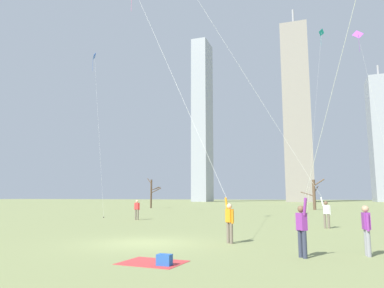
{
  "coord_description": "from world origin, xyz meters",
  "views": [
    {
      "loc": [
        6.7,
        -13.68,
        1.91
      ],
      "look_at": [
        0.0,
        6.0,
        4.98
      ],
      "focal_mm": 33.29,
      "sensor_mm": 36.0,
      "label": 1
    }
  ],
  "objects_px": {
    "kite_flyer_midfield_right_green": "(316,172)",
    "distant_kite_drifting_left_purple": "(361,49)",
    "picnic_spot": "(159,261)",
    "distant_kite_high_overhead_blue": "(95,69)",
    "bare_tree_leftmost": "(314,194)",
    "bare_tree_center": "(152,192)",
    "bystander_strolling_midfield": "(367,228)",
    "kite_flyer_far_back_pink": "(210,173)",
    "kite_flyer_foreground_left_orange": "(299,168)",
    "bystander_far_off_by_trees": "(137,209)",
    "distant_kite_low_near_trees_teal": "(320,46)"
  },
  "relations": [
    {
      "from": "kite_flyer_midfield_right_green",
      "to": "distant_kite_drifting_left_purple",
      "type": "bearing_deg",
      "value": 78.94
    },
    {
      "from": "picnic_spot",
      "to": "kite_flyer_midfield_right_green",
      "type": "bearing_deg",
      "value": 19.31
    },
    {
      "from": "picnic_spot",
      "to": "distant_kite_high_overhead_blue",
      "type": "bearing_deg",
      "value": 128.51
    },
    {
      "from": "distant_kite_high_overhead_blue",
      "to": "bare_tree_leftmost",
      "type": "bearing_deg",
      "value": 43.62
    },
    {
      "from": "kite_flyer_midfield_right_green",
      "to": "bare_tree_leftmost",
      "type": "distance_m",
      "value": 43.33
    },
    {
      "from": "bare_tree_center",
      "to": "distant_kite_drifting_left_purple",
      "type": "bearing_deg",
      "value": -29.91
    },
    {
      "from": "bystander_strolling_midfield",
      "to": "kite_flyer_far_back_pink",
      "type": "bearing_deg",
      "value": 157.46
    },
    {
      "from": "bystander_strolling_midfield",
      "to": "distant_kite_drifting_left_purple",
      "type": "xyz_separation_m",
      "value": [
        3.45,
        23.39,
        15.21
      ]
    },
    {
      "from": "kite_flyer_far_back_pink",
      "to": "bare_tree_center",
      "type": "bearing_deg",
      "value": 118.61
    },
    {
      "from": "kite_flyer_foreground_left_orange",
      "to": "distant_kite_high_overhead_blue",
      "type": "distance_m",
      "value": 26.87
    },
    {
      "from": "distant_kite_high_overhead_blue",
      "to": "bare_tree_center",
      "type": "bearing_deg",
      "value": 97.12
    },
    {
      "from": "bystander_far_off_by_trees",
      "to": "kite_flyer_foreground_left_orange",
      "type": "bearing_deg",
      "value": -14.1
    },
    {
      "from": "distant_kite_drifting_left_purple",
      "to": "bare_tree_leftmost",
      "type": "height_order",
      "value": "distant_kite_drifting_left_purple"
    },
    {
      "from": "bystander_strolling_midfield",
      "to": "bare_tree_leftmost",
      "type": "height_order",
      "value": "bare_tree_leftmost"
    },
    {
      "from": "picnic_spot",
      "to": "distant_kite_low_near_trees_teal",
      "type": "bearing_deg",
      "value": 81.25
    },
    {
      "from": "picnic_spot",
      "to": "kite_flyer_far_back_pink",
      "type": "bearing_deg",
      "value": 91.45
    },
    {
      "from": "distant_kite_low_near_trees_teal",
      "to": "kite_flyer_far_back_pink",
      "type": "bearing_deg",
      "value": -100.53
    },
    {
      "from": "kite_flyer_foreground_left_orange",
      "to": "bare_tree_leftmost",
      "type": "bearing_deg",
      "value": 88.46
    },
    {
      "from": "bystander_far_off_by_trees",
      "to": "distant_kite_drifting_left_purple",
      "type": "relative_size",
      "value": 0.09
    },
    {
      "from": "distant_kite_drifting_left_purple",
      "to": "kite_flyer_midfield_right_green",
      "type": "bearing_deg",
      "value": -101.06
    },
    {
      "from": "kite_flyer_foreground_left_orange",
      "to": "bystander_far_off_by_trees",
      "type": "distance_m",
      "value": 13.77
    },
    {
      "from": "distant_kite_high_overhead_blue",
      "to": "bare_tree_center",
      "type": "relative_size",
      "value": 3.73
    },
    {
      "from": "kite_flyer_far_back_pink",
      "to": "bystander_strolling_midfield",
      "type": "bearing_deg",
      "value": -22.54
    },
    {
      "from": "kite_flyer_midfield_right_green",
      "to": "bystander_strolling_midfield",
      "type": "xyz_separation_m",
      "value": [
        1.49,
        1.89,
        -1.72
      ]
    },
    {
      "from": "bystander_far_off_by_trees",
      "to": "picnic_spot",
      "type": "height_order",
      "value": "bystander_far_off_by_trees"
    },
    {
      "from": "distant_kite_drifting_left_purple",
      "to": "bare_tree_center",
      "type": "distance_m",
      "value": 37.56
    },
    {
      "from": "kite_flyer_far_back_pink",
      "to": "bare_tree_leftmost",
      "type": "relative_size",
      "value": 3.79
    },
    {
      "from": "bystander_strolling_midfield",
      "to": "distant_kite_low_near_trees_teal",
      "type": "xyz_separation_m",
      "value": [
        0.17,
        35.49,
        20.98
      ]
    },
    {
      "from": "distant_kite_drifting_left_purple",
      "to": "bare_tree_center",
      "type": "bearing_deg",
      "value": 150.09
    },
    {
      "from": "kite_flyer_far_back_pink",
      "to": "kite_flyer_foreground_left_orange",
      "type": "height_order",
      "value": "kite_flyer_foreground_left_orange"
    },
    {
      "from": "kite_flyer_midfield_right_green",
      "to": "bare_tree_leftmost",
      "type": "xyz_separation_m",
      "value": [
        -0.06,
        43.33,
        -0.33
      ]
    },
    {
      "from": "bystander_strolling_midfield",
      "to": "distant_kite_low_near_trees_teal",
      "type": "relative_size",
      "value": 0.07
    },
    {
      "from": "kite_flyer_midfield_right_green",
      "to": "picnic_spot",
      "type": "relative_size",
      "value": 6.05
    },
    {
      "from": "kite_flyer_foreground_left_orange",
      "to": "kite_flyer_midfield_right_green",
      "type": "bearing_deg",
      "value": -85.87
    },
    {
      "from": "bystander_strolling_midfield",
      "to": "bystander_far_off_by_trees",
      "type": "bearing_deg",
      "value": 138.45
    },
    {
      "from": "bare_tree_center",
      "to": "kite_flyer_foreground_left_orange",
      "type": "bearing_deg",
      "value": -51.14
    },
    {
      "from": "kite_flyer_foreground_left_orange",
      "to": "bare_tree_center",
      "type": "xyz_separation_m",
      "value": [
        -24.53,
        30.44,
        -1.15
      ]
    },
    {
      "from": "distant_kite_high_overhead_blue",
      "to": "distant_kite_low_near_trees_teal",
      "type": "xyz_separation_m",
      "value": [
        24.44,
        15.7,
        5.75
      ]
    },
    {
      "from": "kite_flyer_foreground_left_orange",
      "to": "kite_flyer_far_back_pink",
      "type": "bearing_deg",
      "value": -114.35
    },
    {
      "from": "bystander_far_off_by_trees",
      "to": "distant_kite_high_overhead_blue",
      "type": "bearing_deg",
      "value": 145.37
    },
    {
      "from": "kite_flyer_far_back_pink",
      "to": "picnic_spot",
      "type": "height_order",
      "value": "kite_flyer_far_back_pink"
    },
    {
      "from": "distant_kite_high_overhead_blue",
      "to": "bare_tree_center",
      "type": "distance_m",
      "value": 25.21
    },
    {
      "from": "kite_flyer_midfield_right_green",
      "to": "bystander_far_off_by_trees",
      "type": "height_order",
      "value": "kite_flyer_midfield_right_green"
    },
    {
      "from": "kite_flyer_midfield_right_green",
      "to": "kite_flyer_foreground_left_orange",
      "type": "distance_m",
      "value": 12.38
    },
    {
      "from": "bystander_strolling_midfield",
      "to": "bare_tree_center",
      "type": "xyz_separation_m",
      "value": [
        -26.91,
        40.85,
        1.63
      ]
    },
    {
      "from": "kite_flyer_far_back_pink",
      "to": "picnic_spot",
      "type": "distance_m",
      "value": 6.54
    },
    {
      "from": "kite_flyer_foreground_left_orange",
      "to": "distant_kite_drifting_left_purple",
      "type": "bearing_deg",
      "value": 65.8
    },
    {
      "from": "bystander_far_off_by_trees",
      "to": "bystander_strolling_midfield",
      "type": "xyz_separation_m",
      "value": [
        15.46,
        -13.7,
        0.0
      ]
    },
    {
      "from": "distant_kite_drifting_left_purple",
      "to": "distant_kite_high_overhead_blue",
      "type": "xyz_separation_m",
      "value": [
        -27.73,
        -3.6,
        0.02
      ]
    },
    {
      "from": "distant_kite_high_overhead_blue",
      "to": "picnic_spot",
      "type": "bearing_deg",
      "value": -51.49
    }
  ]
}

